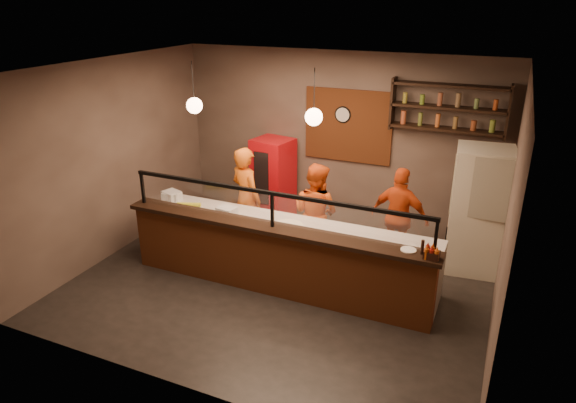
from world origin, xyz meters
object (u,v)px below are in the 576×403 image
at_px(pepper_mill, 422,247).
at_px(pizza_dough, 288,225).
at_px(cook_mid, 316,213).
at_px(fridge, 478,210).
at_px(cook_left, 246,198).
at_px(wall_clock, 343,114).
at_px(condiment_caddy, 432,255).
at_px(cook_right, 399,217).
at_px(red_cooler, 273,180).

bearing_deg(pepper_mill, pizza_dough, 168.47).
distance_m(cook_mid, fridge, 2.52).
xyz_separation_m(fridge, pizza_dough, (-2.55, -1.50, -0.09)).
bearing_deg(pizza_dough, cook_left, 145.64).
height_order(wall_clock, cook_left, wall_clock).
bearing_deg(cook_mid, pizza_dough, 94.06).
height_order(pizza_dough, condiment_caddy, condiment_caddy).
xyz_separation_m(condiment_caddy, pepper_mill, (-0.13, 0.08, 0.04)).
distance_m(wall_clock, fridge, 2.86).
bearing_deg(cook_right, cook_mid, 27.57).
bearing_deg(condiment_caddy, cook_left, 159.16).
xyz_separation_m(cook_mid, pizza_dough, (-0.15, -0.78, 0.08)).
relative_size(wall_clock, cook_mid, 0.18).
distance_m(pizza_dough, condiment_caddy, 2.22).
bearing_deg(cook_mid, fridge, -148.68).
xyz_separation_m(wall_clock, fridge, (2.50, -0.83, -1.11)).
bearing_deg(condiment_caddy, red_cooler, 143.05).
bearing_deg(condiment_caddy, fridge, 78.65).
distance_m(cook_left, condiment_caddy, 3.48).
relative_size(wall_clock, pepper_mill, 1.57).
bearing_deg(condiment_caddy, cook_mid, 147.60).
relative_size(cook_left, cook_right, 1.10).
height_order(cook_right, pizza_dough, cook_right).
xyz_separation_m(cook_right, pepper_mill, (0.61, -1.61, 0.35)).
relative_size(cook_right, condiment_caddy, 8.74).
distance_m(cook_mid, condiment_caddy, 2.39).
relative_size(cook_mid, cook_right, 1.02).
bearing_deg(wall_clock, pizza_dough, -91.27).
height_order(cook_right, condiment_caddy, cook_right).
height_order(wall_clock, cook_right, wall_clock).
relative_size(pizza_dough, pepper_mill, 2.43).
distance_m(wall_clock, cook_left, 2.30).
distance_m(pizza_dough, pepper_mill, 2.08).
height_order(fridge, pizza_dough, fridge).
bearing_deg(cook_mid, pepper_mill, 162.10).
relative_size(red_cooler, pizza_dough, 3.43).
bearing_deg(cook_mid, wall_clock, -71.85).
distance_m(wall_clock, pizza_dough, 2.62).
height_order(wall_clock, fridge, wall_clock).
height_order(wall_clock, pizza_dough, wall_clock).
height_order(cook_left, cook_right, cook_left).
xyz_separation_m(cook_right, red_cooler, (-2.60, 0.83, -0.02)).
bearing_deg(cook_mid, condiment_caddy, 162.25).
bearing_deg(cook_right, cook_left, 19.69).
xyz_separation_m(cook_right, pizza_dough, (-1.41, -1.20, 0.10)).
distance_m(cook_mid, pizza_dough, 0.80).
bearing_deg(fridge, cook_mid, -169.15).
relative_size(cook_left, cook_mid, 1.08).
bearing_deg(pizza_dough, cook_right, 40.32).
distance_m(cook_left, pizza_dough, 1.32).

